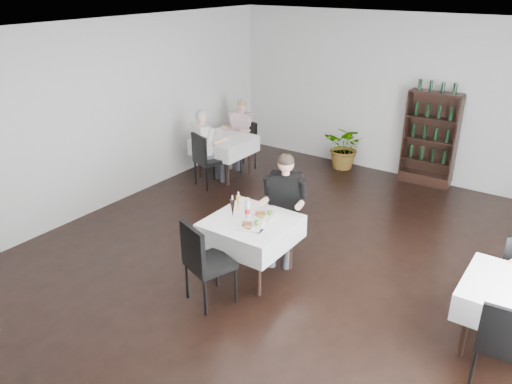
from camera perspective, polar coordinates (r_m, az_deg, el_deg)
room_shell at (r=5.81m, az=1.85°, el=2.45°), size 9.00×9.00×9.00m
wine_shelf at (r=9.58m, az=19.25°, el=5.64°), size 0.90×0.28×1.75m
main_table at (r=6.33m, az=-0.54°, el=-4.41°), size 1.03×1.03×0.77m
left_table at (r=9.51m, az=-3.66°, el=5.38°), size 0.98×0.98×0.77m
potted_tree at (r=10.08m, az=10.22°, el=5.09°), size 0.82×0.72×0.89m
main_chair_far at (r=6.87m, az=2.19°, el=-2.28°), size 0.61×0.61×1.05m
main_chair_near at (r=5.80m, az=-6.02°, el=-7.63°), size 0.61×0.62×1.05m
left_chair_far at (r=9.93m, az=-1.29°, el=5.75°), size 0.53×0.53×0.95m
left_chair_near at (r=9.04m, az=-5.77°, el=4.02°), size 0.58×0.59×1.01m
right_chair_near at (r=5.24m, az=26.40°, el=-14.94°), size 0.48×0.48×0.96m
diner_main at (r=6.61m, az=3.23°, el=-0.90°), size 0.65×0.69×1.48m
diner_left_far at (r=9.97m, az=-1.82°, el=7.29°), size 0.53×0.54×1.35m
diner_left_near at (r=9.11m, az=-5.73°, el=5.82°), size 0.63×0.66×1.42m
plate_far at (r=6.34m, az=0.88°, el=-2.64°), size 0.35×0.35×0.09m
plate_near at (r=6.09m, az=-0.60°, el=-3.82°), size 0.36×0.36×0.09m
pilsner_dark at (r=6.30m, az=-2.69°, el=-1.85°), size 0.07×0.07×0.30m
pilsner_lager at (r=6.41m, az=-2.02°, el=-1.39°), size 0.07×0.07×0.29m
coke_bottle at (r=6.26m, az=-0.97°, el=-2.06°), size 0.07×0.07×0.28m
napkin_cutlery at (r=6.01m, az=-0.02°, el=-4.37°), size 0.16×0.17×0.02m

